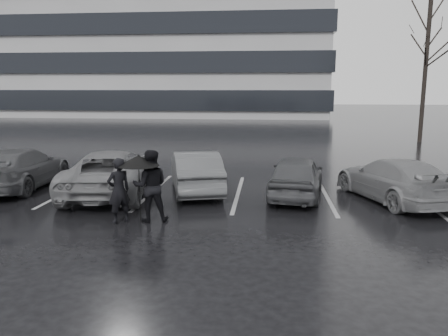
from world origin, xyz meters
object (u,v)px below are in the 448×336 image
car_west_c (20,168)px  car_east (393,179)px  car_main (296,176)px  tree_north (425,73)px  pedestrian_right (150,186)px  car_west_a (196,171)px  car_west_b (113,172)px  pedestrian_left (119,190)px

car_west_c → car_east: car_west_c is taller
car_main → tree_north: tree_north is taller
pedestrian_right → tree_north: 21.86m
car_west_a → car_east: (6.12, -0.56, -0.02)m
car_east → car_main: bearing=-23.0°
car_west_b → car_west_c: size_ratio=1.09×
car_west_b → car_west_c: car_west_b is taller
car_west_b → tree_north: size_ratio=0.60×
car_west_a → tree_north: 18.94m
car_east → pedestrian_right: bearing=3.0°
car_main → car_east: size_ratio=0.85×
pedestrian_left → pedestrian_right: 0.79m
car_east → tree_north: size_ratio=0.52×
car_west_a → pedestrian_right: (-0.61, -3.30, 0.25)m
pedestrian_left → tree_north: size_ratio=0.19×
pedestrian_left → tree_north: 22.48m
car_main → car_east: bearing=-175.2°
car_west_c → car_east: size_ratio=1.05×
car_west_c → tree_north: 23.21m
pedestrian_right → car_west_c: bearing=-44.7°
car_west_c → car_west_b: bearing=167.5°
car_west_a → pedestrian_left: bearing=53.5°
car_main → pedestrian_right: 4.85m
pedestrian_left → car_west_c: bearing=-80.7°
car_east → pedestrian_left: (-7.49, -2.95, 0.18)m
car_main → car_west_a: (-3.24, 0.37, 0.02)m
car_east → pedestrian_right: pedestrian_right is taller
car_west_c → tree_north: (17.82, 14.43, 3.57)m
car_west_c → pedestrian_left: size_ratio=2.82×
car_east → pedestrian_left: pedestrian_left is taller
tree_north → pedestrian_left: bearing=-126.4°
car_west_c → car_east: (12.13, -0.51, -0.03)m
car_west_b → pedestrian_right: pedestrian_right is taller
car_west_a → car_east: size_ratio=0.91×
car_west_c → pedestrian_left: 5.79m
tree_north → car_west_b: bearing=-133.9°
car_west_b → car_west_c: 3.47m
car_main → car_west_c: bearing=6.8°
car_west_a → pedestrian_left: 3.77m
car_main → car_west_b: size_ratio=0.75×
car_west_b → car_east: 8.70m
car_east → tree_north: tree_north is taller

